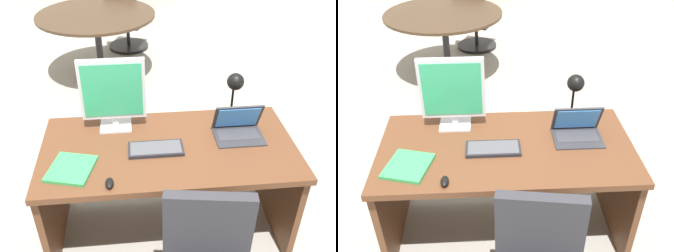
{
  "view_description": "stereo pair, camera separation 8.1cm",
  "coord_description": "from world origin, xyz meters",
  "views": [
    {
      "loc": [
        -0.19,
        -1.81,
        2.12
      ],
      "look_at": [
        0.0,
        0.04,
        0.86
      ],
      "focal_mm": 40.4,
      "sensor_mm": 36.0,
      "label": 1
    },
    {
      "loc": [
        -0.11,
        -1.82,
        2.12
      ],
      "look_at": [
        0.0,
        0.04,
        0.86
      ],
      "focal_mm": 40.4,
      "sensor_mm": 36.0,
      "label": 2
    }
  ],
  "objects": [
    {
      "name": "ground",
      "position": [
        0.0,
        1.5,
        0.0
      ],
      "size": [
        12.0,
        12.0,
        0.0
      ],
      "primitive_type": "plane",
      "color": "gray"
    },
    {
      "name": "desk",
      "position": [
        0.0,
        0.05,
        0.53
      ],
      "size": [
        1.54,
        0.77,
        0.74
      ],
      "color": "#56331E",
      "rests_on": "ground"
    },
    {
      "name": "monitor",
      "position": [
        -0.32,
        0.24,
        1.0
      ],
      "size": [
        0.4,
        0.16,
        0.47
      ],
      "color": "#B7BABF",
      "rests_on": "desk"
    },
    {
      "name": "laptop",
      "position": [
        0.44,
        0.09,
        0.8
      ],
      "size": [
        0.3,
        0.23,
        0.21
      ],
      "color": "#2D2D33",
      "rests_on": "desk"
    },
    {
      "name": "keyboard",
      "position": [
        -0.08,
        -0.03,
        0.75
      ],
      "size": [
        0.33,
        0.15,
        0.02
      ],
      "color": "black",
      "rests_on": "desk"
    },
    {
      "name": "mouse",
      "position": [
        -0.35,
        -0.31,
        0.76
      ],
      "size": [
        0.05,
        0.08,
        0.04
      ],
      "color": "black",
      "rests_on": "desk"
    },
    {
      "name": "desk_lamp",
      "position": [
        0.45,
        0.27,
        0.97
      ],
      "size": [
        0.12,
        0.14,
        0.33
      ],
      "color": "black",
      "rests_on": "desk"
    },
    {
      "name": "book",
      "position": [
        -0.56,
        -0.17,
        0.75
      ],
      "size": [
        0.29,
        0.3,
        0.02
      ],
      "color": "green",
      "rests_on": "desk"
    },
    {
      "name": "meeting_table",
      "position": [
        -0.58,
        2.5,
        0.6
      ],
      "size": [
        1.35,
        1.35,
        0.78
      ],
      "color": "black",
      "rests_on": "ground"
    },
    {
      "name": "meeting_chair_near",
      "position": [
        -0.25,
        3.33,
        0.36
      ],
      "size": [
        0.6,
        0.61,
        0.92
      ],
      "color": "black",
      "rests_on": "ground"
    }
  ]
}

